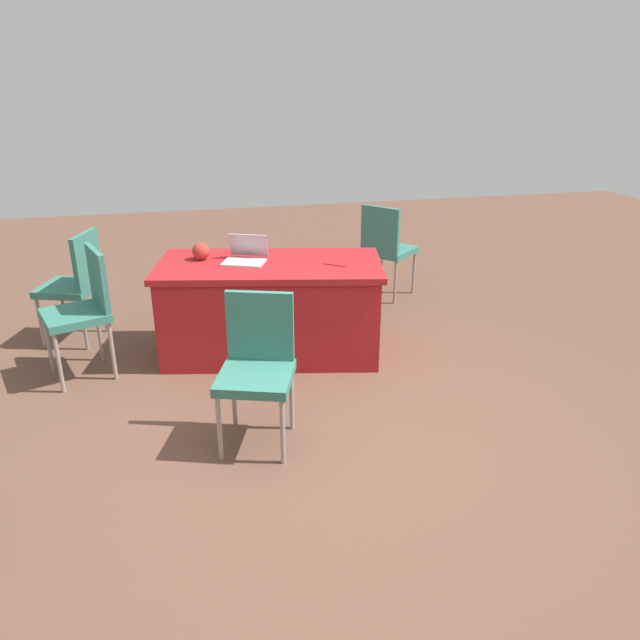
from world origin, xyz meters
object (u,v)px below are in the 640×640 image
yarn_ball (201,251)px  scissors_red (335,265)px  chair_tucked_right (76,280)px  laptop_silver (245,257)px  table_foreground (271,308)px  chair_aisle (386,245)px  chair_near_front (257,361)px  chair_tucked_left (84,305)px

yarn_ball → scissors_red: (-1.01, 0.37, -0.06)m
yarn_ball → scissors_red: size_ratio=0.76×
scissors_red → yarn_ball: bearing=-162.9°
chair_tucked_right → laptop_silver: laptop_silver is taller
table_foreground → chair_aisle: bearing=-141.3°
table_foreground → laptop_silver: 0.47m
chair_aisle → yarn_ball: 2.06m
table_foreground → chair_aisle: (-1.33, -1.06, 0.16)m
yarn_ball → scissors_red: yarn_ball is taller
table_foreground → chair_aisle: size_ratio=1.99×
chair_near_front → chair_tucked_left: 1.63m
chair_near_front → chair_aisle: 2.80m
table_foreground → chair_tucked_left: 1.42m
chair_near_front → laptop_silver: size_ratio=2.34×
table_foreground → yarn_ball: 0.72m
chair_near_front → yarn_ball: 1.50m
laptop_silver → yarn_ball: 0.37m
table_foreground → scissors_red: (-0.49, 0.17, 0.39)m
chair_near_front → chair_tucked_right: size_ratio=0.99×
chair_tucked_right → yarn_ball: bearing=-91.6°
chair_aisle → scissors_red: bearing=-74.9°
table_foreground → chair_near_front: 1.28m
laptop_silver → chair_tucked_left: bearing=29.0°
scissors_red → chair_tucked_right: bearing=-163.0°
chair_near_front → chair_tucked_left: size_ratio=0.97×
chair_tucked_right → chair_aisle: (-2.88, -0.47, -0.00)m
laptop_silver → yarn_ball: size_ratio=2.93×
chair_tucked_right → laptop_silver: bearing=-91.9°
laptop_silver → yarn_ball: bearing=-0.1°
chair_near_front → scissors_red: (-0.75, -1.08, 0.24)m
chair_tucked_left → yarn_ball: bearing=-91.9°
laptop_silver → chair_near_front: bearing=108.5°
chair_near_front → yarn_ball: chair_near_front is taller
scissors_red → chair_tucked_left: bearing=-145.1°
chair_aisle → laptop_silver: bearing=-97.3°
laptop_silver → yarn_ball: laptop_silver is taller
table_foreground → chair_tucked_right: bearing=-20.9°
chair_tucked_right → scissors_red: (-2.05, 0.77, 0.23)m
chair_near_front → chair_aisle: (-1.59, -2.31, 0.01)m
yarn_ball → chair_near_front: bearing=100.0°
chair_tucked_right → chair_aisle: 2.92m
chair_near_front → laptop_silver: bearing=-75.3°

